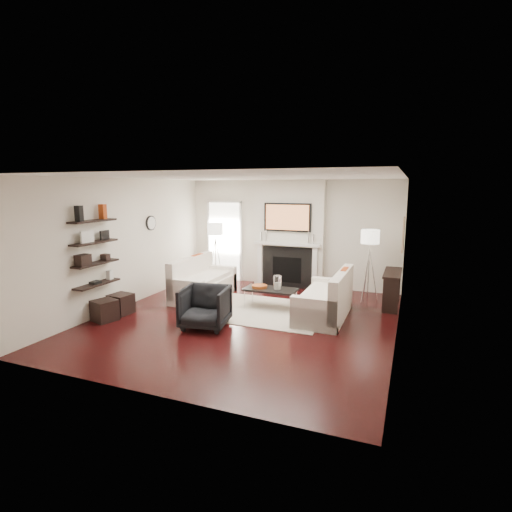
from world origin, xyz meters
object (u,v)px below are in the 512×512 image
at_px(loveseat_left_base, 204,289).
at_px(loveseat_right_base, 324,307).
at_px(coffee_table, 271,290).
at_px(lamp_left_shade, 215,229).
at_px(ottoman_near, 121,304).
at_px(armchair, 205,305).
at_px(lamp_right_shade, 370,237).

height_order(loveseat_left_base, loveseat_right_base, same).
distance_m(loveseat_left_base, coffee_table, 1.72).
bearing_deg(loveseat_right_base, loveseat_left_base, 172.47).
bearing_deg(lamp_left_shade, ottoman_near, -101.82).
height_order(armchair, ottoman_near, armchair).
xyz_separation_m(lamp_right_shade, ottoman_near, (-4.52, -2.76, -1.25)).
bearing_deg(loveseat_right_base, lamp_right_shade, 65.52).
distance_m(coffee_table, ottoman_near, 3.06).
bearing_deg(lamp_left_shade, armchair, -66.15).
height_order(loveseat_left_base, armchair, armchair).
distance_m(loveseat_right_base, ottoman_near, 4.05).
relative_size(loveseat_right_base, coffee_table, 1.64).
relative_size(coffee_table, lamp_left_shade, 2.75).
bearing_deg(lamp_right_shade, ottoman_near, -148.55).
bearing_deg(lamp_left_shade, loveseat_left_base, -74.45).
bearing_deg(armchair, loveseat_left_base, 109.87).
bearing_deg(loveseat_left_base, coffee_table, -6.67).
height_order(loveseat_left_base, lamp_left_shade, lamp_left_shade).
distance_m(armchair, lamp_right_shade, 3.96).
xyz_separation_m(loveseat_right_base, lamp_right_shade, (0.68, 1.49, 1.24)).
bearing_deg(lamp_right_shade, loveseat_left_base, -162.61).
bearing_deg(loveseat_left_base, armchair, -60.49).
relative_size(loveseat_left_base, coffee_table, 1.64).
xyz_separation_m(armchair, lamp_left_shade, (-1.34, 3.03, 1.04)).
distance_m(loveseat_right_base, lamp_right_shade, 2.05).
bearing_deg(armchair, loveseat_right_base, 25.96).
xyz_separation_m(coffee_table, lamp_left_shade, (-2.06, 1.50, 1.05)).
relative_size(loveseat_left_base, loveseat_right_base, 1.00).
height_order(lamp_right_shade, ottoman_near, lamp_right_shade).
height_order(loveseat_right_base, lamp_right_shade, lamp_right_shade).
bearing_deg(loveseat_right_base, coffee_table, 171.22).
relative_size(loveseat_right_base, lamp_left_shade, 4.50).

